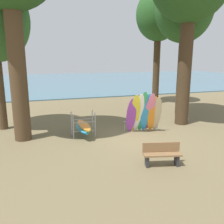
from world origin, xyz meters
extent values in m
plane|color=brown|center=(0.00, 0.00, 0.00)|extent=(80.00, 80.00, 0.00)
cube|color=#477084|center=(0.00, 30.20, 0.05)|extent=(80.00, 36.00, 0.10)
cylinder|color=#4C3823|center=(-5.55, 1.51, 3.55)|extent=(0.79, 0.79, 7.10)
cylinder|color=#42301E|center=(3.45, 1.63, 3.44)|extent=(0.77, 0.77, 6.88)
cylinder|color=#4C3823|center=(4.75, 4.03, 2.91)|extent=(0.39, 0.39, 5.83)
ellipsoid|color=#285623|center=(4.75, 4.03, 7.03)|extent=(3.78, 3.78, 4.35)
cylinder|color=#4C3823|center=(-6.67, 3.72, 2.31)|extent=(0.45, 0.45, 4.61)
cylinder|color=#42301E|center=(5.04, 8.03, 3.07)|extent=(0.56, 0.56, 6.14)
ellipsoid|color=#285623|center=(5.04, 8.03, 7.28)|extent=(3.63, 3.63, 4.18)
ellipsoid|color=purple|center=(-0.15, 0.83, 0.96)|extent=(0.61, 0.72, 1.92)
ellipsoid|color=yellow|center=(0.05, 0.81, 1.07)|extent=(0.69, 1.03, 2.13)
ellipsoid|color=white|center=(0.24, 0.79, 1.08)|extent=(0.59, 0.93, 2.16)
ellipsoid|color=#339E56|center=(0.44, 0.77, 1.13)|extent=(0.61, 0.92, 2.26)
ellipsoid|color=#2D8ED1|center=(0.64, 0.75, 1.06)|extent=(0.62, 0.82, 2.12)
ellipsoid|color=pink|center=(0.84, 0.73, 1.09)|extent=(0.63, 1.03, 2.17)
ellipsoid|color=orange|center=(1.04, 0.71, 1.00)|extent=(0.58, 0.72, 1.99)
ellipsoid|color=#C6B289|center=(1.23, 0.69, 0.97)|extent=(0.66, 0.80, 1.94)
cylinder|color=#9EA0A5|center=(-0.37, 1.22, 0.28)|extent=(0.04, 0.04, 0.55)
cylinder|color=#9EA0A5|center=(1.45, 0.91, 0.28)|extent=(0.04, 0.04, 0.55)
cylinder|color=#9EA0A5|center=(0.54, 1.07, 0.55)|extent=(1.99, 0.38, 0.04)
cylinder|color=#9EA0A5|center=(-3.19, 0.84, 0.62)|extent=(0.05, 0.05, 1.25)
cylinder|color=#9EA0A5|center=(-2.09, 0.84, 0.62)|extent=(0.05, 0.05, 1.25)
cylinder|color=#9EA0A5|center=(-3.19, 1.44, 0.62)|extent=(0.05, 0.05, 1.25)
cylinder|color=#9EA0A5|center=(-2.09, 1.44, 0.62)|extent=(0.05, 0.05, 1.25)
cylinder|color=#9EA0A5|center=(-2.64, 0.84, 0.35)|extent=(1.10, 0.04, 0.04)
cylinder|color=#9EA0A5|center=(-2.64, 0.84, 0.80)|extent=(1.10, 0.04, 0.04)
cylinder|color=#9EA0A5|center=(-2.64, 1.44, 0.35)|extent=(1.10, 0.04, 0.04)
cylinder|color=#9EA0A5|center=(-2.64, 1.44, 0.80)|extent=(1.10, 0.04, 0.04)
ellipsoid|color=#38B2AD|center=(-2.69, 1.14, 0.40)|extent=(0.53, 2.11, 0.06)
ellipsoid|color=#2D8ED1|center=(-2.67, 1.14, 0.46)|extent=(0.62, 2.12, 0.06)
ellipsoid|color=yellow|center=(-2.58, 1.14, 0.52)|extent=(0.51, 2.10, 0.06)
ellipsoid|color=orange|center=(-2.61, 1.14, 0.58)|extent=(0.54, 2.11, 0.06)
cube|color=#2D2D33|center=(-1.09, -3.03, 0.21)|extent=(0.17, 0.33, 0.42)
cube|color=#2D2D33|center=(0.00, -3.29, 0.21)|extent=(0.17, 0.33, 0.42)
cube|color=olive|center=(-0.55, -3.16, 0.45)|extent=(1.45, 0.71, 0.06)
cube|color=olive|center=(-0.50, -2.99, 0.67)|extent=(1.38, 0.38, 0.36)
camera|label=1|loc=(-4.80, -10.40, 3.93)|focal=38.30mm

